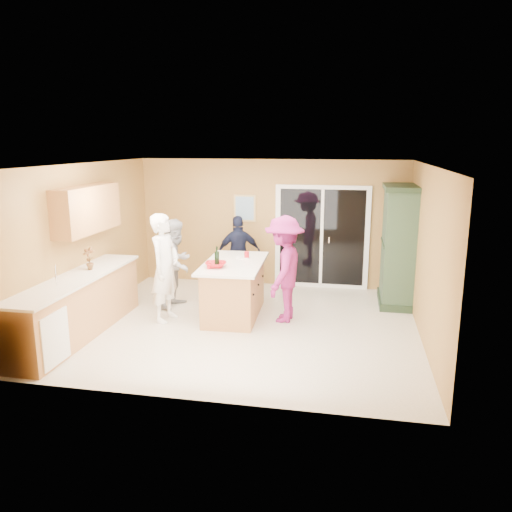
% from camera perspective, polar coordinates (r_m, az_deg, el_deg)
% --- Properties ---
extents(floor, '(5.50, 5.50, 0.00)m').
position_cam_1_polar(floor, '(8.26, -1.16, -7.90)').
color(floor, silver).
rests_on(floor, ground).
extents(ceiling, '(5.50, 5.00, 0.10)m').
position_cam_1_polar(ceiling, '(7.73, -1.25, 10.41)').
color(ceiling, white).
rests_on(ceiling, wall_back).
extents(wall_back, '(5.50, 0.10, 2.60)m').
position_cam_1_polar(wall_back, '(10.31, 1.73, 3.77)').
color(wall_back, tan).
rests_on(wall_back, ground).
extents(wall_front, '(5.50, 0.10, 2.60)m').
position_cam_1_polar(wall_front, '(5.56, -6.67, -4.31)').
color(wall_front, tan).
rests_on(wall_front, ground).
extents(wall_left, '(0.10, 5.00, 2.60)m').
position_cam_1_polar(wall_left, '(8.88, -18.83, 1.60)').
color(wall_left, tan).
rests_on(wall_left, ground).
extents(wall_right, '(0.10, 5.00, 2.60)m').
position_cam_1_polar(wall_right, '(7.81, 18.94, 0.10)').
color(wall_right, tan).
rests_on(wall_right, ground).
extents(left_cabinet_run, '(0.65, 3.05, 1.24)m').
position_cam_1_polar(left_cabinet_run, '(8.07, -20.19, -5.78)').
color(left_cabinet_run, '#BF824A').
rests_on(left_cabinet_run, floor).
extents(upper_cabinets, '(0.35, 1.60, 0.75)m').
position_cam_1_polar(upper_cabinets, '(8.54, -18.74, 5.09)').
color(upper_cabinets, '#BF824A').
rests_on(upper_cabinets, wall_left).
extents(sliding_door, '(1.90, 0.07, 2.10)m').
position_cam_1_polar(sliding_door, '(10.21, 7.52, 2.15)').
color(sliding_door, white).
rests_on(sliding_door, floor).
extents(framed_picture, '(0.46, 0.04, 0.56)m').
position_cam_1_polar(framed_picture, '(10.35, -1.30, 5.49)').
color(framed_picture, tan).
rests_on(framed_picture, wall_back).
extents(kitchen_island, '(1.06, 1.84, 0.95)m').
position_cam_1_polar(kitchen_island, '(8.59, -2.52, -3.97)').
color(kitchen_island, '#BF824A').
rests_on(kitchen_island, floor).
extents(green_hutch, '(0.63, 1.19, 2.19)m').
position_cam_1_polar(green_hutch, '(9.44, 15.96, 0.99)').
color(green_hutch, '#1F3220').
rests_on(green_hutch, floor).
extents(woman_white, '(0.52, 0.71, 1.81)m').
position_cam_1_polar(woman_white, '(8.38, -10.38, -1.34)').
color(woman_white, white).
rests_on(woman_white, floor).
extents(woman_grey, '(0.75, 0.89, 1.60)m').
position_cam_1_polar(woman_grey, '(9.10, -9.08, -0.82)').
color(woman_grey, '#A0A0A2').
rests_on(woman_grey, floor).
extents(woman_navy, '(0.96, 0.68, 1.52)m').
position_cam_1_polar(woman_navy, '(9.97, -1.98, 0.29)').
color(woman_navy, '#171F34').
rests_on(woman_navy, floor).
extents(woman_magenta, '(0.77, 1.21, 1.77)m').
position_cam_1_polar(woman_magenta, '(8.25, 3.21, -1.51)').
color(woman_magenta, '#921F6D').
rests_on(woman_magenta, floor).
extents(serving_bowl, '(0.40, 0.40, 0.08)m').
position_cam_1_polar(serving_bowl, '(8.13, -4.62, -0.99)').
color(serving_bowl, red).
rests_on(serving_bowl, kitchen_island).
extents(tulip_vase, '(0.22, 0.16, 0.37)m').
position_cam_1_polar(tulip_vase, '(8.37, -18.54, -0.26)').
color(tulip_vase, '#B2111B').
rests_on(tulip_vase, left_cabinet_run).
extents(tumbler_near, '(0.10, 0.10, 0.12)m').
position_cam_1_polar(tumbler_near, '(8.72, -1.07, 0.13)').
color(tumbler_near, red).
rests_on(tumbler_near, kitchen_island).
extents(tumbler_far, '(0.08, 0.08, 0.10)m').
position_cam_1_polar(tumbler_far, '(8.04, -5.41, -1.11)').
color(tumbler_far, red).
rests_on(tumbler_far, kitchen_island).
extents(wine_bottle, '(0.08, 0.08, 0.33)m').
position_cam_1_polar(wine_bottle, '(8.20, -4.49, -0.26)').
color(wine_bottle, black).
rests_on(wine_bottle, kitchen_island).
extents(white_plate, '(0.28, 0.28, 0.02)m').
position_cam_1_polar(white_plate, '(8.78, -1.52, -0.14)').
color(white_plate, white).
rests_on(white_plate, kitchen_island).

